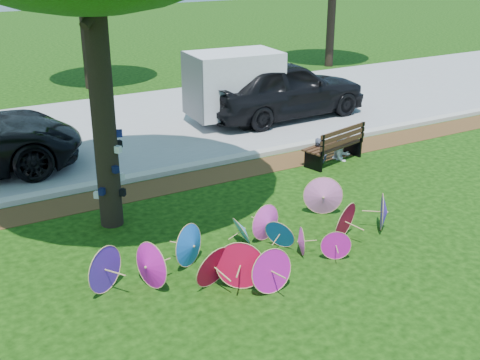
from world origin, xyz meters
The scene contains 10 objects.
ground centered at (0.00, 0.00, 0.00)m, with size 90.00×90.00×0.00m, color black.
mulch_strip centered at (0.00, 4.50, 0.01)m, with size 90.00×1.00×0.01m, color #472D16.
curb centered at (0.00, 5.20, 0.06)m, with size 90.00×0.30×0.12m, color #B7B5AD.
street centered at (0.00, 9.35, 0.01)m, with size 90.00×8.00×0.01m, color gray.
parasol_pile centered at (-0.01, 0.56, 0.37)m, with size 6.00×2.25×0.81m.
dark_pickup centered at (5.51, 7.96, 0.91)m, with size 2.15×5.35×1.82m, color black.
cargo_trailer centered at (3.86, 8.19, 1.23)m, with size 2.65×1.68×2.46m, color white.
park_bench centered at (4.28, 3.91, 0.46)m, with size 1.77×0.67×0.92m, color black, non-canonical shape.
person_left centered at (3.93, 3.96, 0.63)m, with size 0.46×0.30×1.26m, color #3C3E52.
person_right centered at (4.63, 3.96, 0.63)m, with size 0.61×0.48×1.26m, color silver.
Camera 1 is at (-4.86, -7.30, 5.16)m, focal length 45.00 mm.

